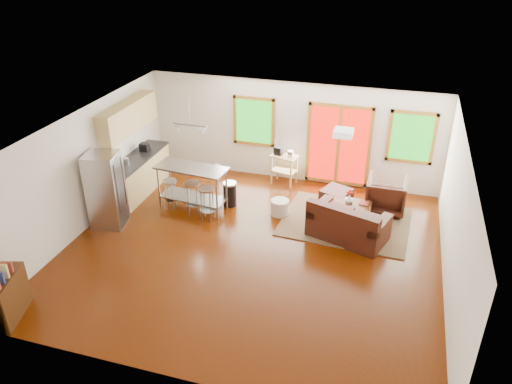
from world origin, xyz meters
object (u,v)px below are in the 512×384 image
(loveseat, at_px, (347,225))
(coffee_table, at_px, (348,205))
(island, at_px, (192,180))
(ottoman, at_px, (336,197))
(rug, at_px, (345,222))
(refrigerator, at_px, (106,190))
(kitchen_cart, at_px, (284,159))
(armchair, at_px, (386,193))

(loveseat, distance_m, coffee_table, 0.83)
(island, bearing_deg, ottoman, 18.77)
(rug, xyz_separation_m, island, (-3.55, -0.34, 0.71))
(refrigerator, xyz_separation_m, kitchen_cart, (3.22, 3.06, -0.17))
(refrigerator, bearing_deg, kitchen_cart, 33.21)
(armchair, relative_size, ottoman, 1.48)
(armchair, relative_size, kitchen_cart, 0.91)
(refrigerator, distance_m, kitchen_cart, 4.45)
(rug, xyz_separation_m, armchair, (0.79, 0.82, 0.44))
(coffee_table, relative_size, refrigerator, 0.60)
(ottoman, relative_size, refrigerator, 0.36)
(coffee_table, relative_size, island, 0.59)
(loveseat, distance_m, refrigerator, 5.25)
(coffee_table, bearing_deg, rug, -94.51)
(loveseat, xyz_separation_m, island, (-3.66, 0.31, 0.39))
(ottoman, xyz_separation_m, island, (-3.21, -1.09, 0.52))
(kitchen_cart, bearing_deg, loveseat, -48.25)
(loveseat, distance_m, armchair, 1.63)
(rug, relative_size, loveseat, 1.55)
(coffee_table, height_order, kitchen_cart, kitchen_cart)
(armchair, distance_m, ottoman, 1.16)
(coffee_table, xyz_separation_m, refrigerator, (-5.07, -1.73, 0.50))
(rug, height_order, armchair, armchair)
(island, bearing_deg, coffee_table, 8.33)
(loveseat, relative_size, island, 1.04)
(coffee_table, bearing_deg, island, -171.67)
(coffee_table, distance_m, armchair, 1.01)
(refrigerator, relative_size, kitchen_cart, 1.71)
(armchair, distance_m, kitchen_cart, 2.72)
(armchair, height_order, island, island)
(coffee_table, xyz_separation_m, island, (-3.57, -0.52, 0.38))
(armchair, bearing_deg, refrigerator, 22.14)
(rug, distance_m, coffee_table, 0.38)
(armchair, height_order, refrigerator, refrigerator)
(ottoman, distance_m, island, 3.43)
(coffee_table, relative_size, kitchen_cart, 1.03)
(refrigerator, bearing_deg, island, 28.49)
(rug, height_order, kitchen_cart, kitchen_cart)
(loveseat, distance_m, kitchen_cart, 2.92)
(loveseat, height_order, coffee_table, loveseat)
(island, distance_m, kitchen_cart, 2.54)
(coffee_table, relative_size, ottoman, 1.67)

